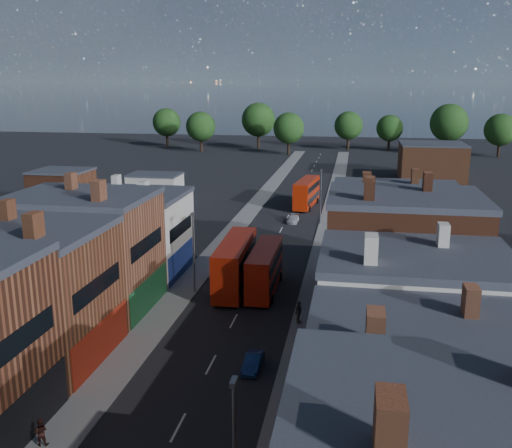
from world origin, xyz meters
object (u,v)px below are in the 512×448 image
at_px(car_2, 240,245).
at_px(ped_1, 41,432).
at_px(bus_0, 235,263).
at_px(bus_1, 265,268).
at_px(ped_3, 299,312).
at_px(car_3, 293,219).
at_px(car_1, 253,362).
at_px(bus_2, 307,192).

bearing_deg(car_2, ped_1, -94.25).
bearing_deg(bus_0, ped_1, -103.51).
bearing_deg(bus_1, ped_1, -108.11).
height_order(bus_1, ped_3, bus_1).
height_order(bus_0, ped_1, bus_0).
distance_m(car_3, ped_1, 56.32).
distance_m(bus_1, car_1, 16.08).
distance_m(bus_1, ped_3, 8.59).
bearing_deg(ped_1, car_2, -109.48).
bearing_deg(bus_0, bus_1, -4.67).
height_order(car_2, ped_3, ped_3).
distance_m(bus_1, car_3, 28.90).
distance_m(bus_0, ped_3, 10.51).
xyz_separation_m(car_2, car_3, (5.00, 14.83, -0.04)).
distance_m(bus_0, car_1, 16.84).
xyz_separation_m(car_3, ped_1, (-8.30, -55.71, 0.41)).
bearing_deg(car_2, bus_2, 77.47).
bearing_deg(car_2, bus_0, -80.22).
height_order(car_2, car_3, car_2).
bearing_deg(car_2, car_3, 71.73).
distance_m(bus_0, car_3, 28.90).
xyz_separation_m(bus_0, car_1, (4.67, -16.04, -2.13)).
height_order(bus_2, car_3, bus_2).
bearing_deg(car_1, bus_2, 91.77).
height_order(bus_0, car_3, bus_0).
relative_size(bus_1, bus_2, 0.94).
bearing_deg(car_3, ped_1, -96.35).
relative_size(bus_0, ped_1, 7.05).
xyz_separation_m(car_1, car_3, (-1.97, 44.72, -0.02)).
bearing_deg(bus_0, car_3, 82.82).
bearing_deg(car_3, car_1, -85.36).
height_order(bus_1, bus_2, bus_2).
bearing_deg(ped_3, ped_1, 168.56).
relative_size(bus_0, car_3, 3.17).
bearing_deg(ped_3, bus_1, 50.74).
bearing_deg(car_1, car_2, 103.87).
bearing_deg(car_1, car_3, 93.27).
relative_size(bus_0, car_2, 2.83).
relative_size(bus_2, car_2, 2.64).
distance_m(car_3, ped_3, 36.54).
xyz_separation_m(bus_2, car_2, (-5.98, -26.11, -1.90)).
xyz_separation_m(car_3, ped_3, (4.42, -36.27, 0.57)).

